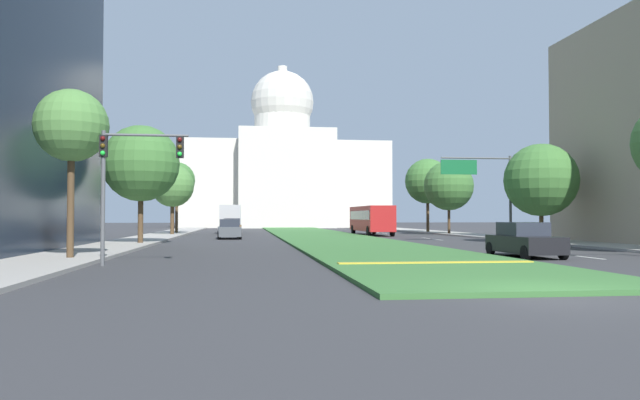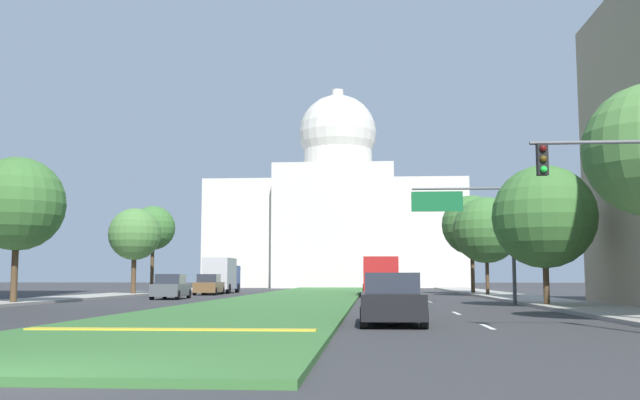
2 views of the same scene
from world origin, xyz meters
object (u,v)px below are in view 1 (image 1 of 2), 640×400
at_px(sedan_lead_stopped, 524,241).
at_px(street_tree_left_mid, 141,164).
at_px(box_truck_delivery, 230,219).
at_px(traffic_light_near_left, 126,167).
at_px(street_tree_left_near, 72,127).
at_px(capitol_building, 283,175).
at_px(sedan_midblock, 229,230).
at_px(street_tree_right_far, 449,186).
at_px(overhead_guide_sign, 484,180).
at_px(street_tree_right_mid, 541,180).
at_px(sedan_distant, 232,227).
at_px(street_tree_left_distant, 177,180).
at_px(street_tree_left_far, 172,186).
at_px(city_bus, 371,218).
at_px(street_tree_right_distant, 428,181).

bearing_deg(sedan_lead_stopped, street_tree_left_mid, 143.44).
bearing_deg(box_truck_delivery, street_tree_left_mid, -100.73).
height_order(traffic_light_near_left, street_tree_left_near, street_tree_left_near).
bearing_deg(capitol_building, sedan_midblock, -97.97).
bearing_deg(street_tree_right_far, overhead_guide_sign, -100.86).
xyz_separation_m(street_tree_right_mid, sedan_distant, (-22.27, 23.01, -3.70)).
bearing_deg(sedan_distant, capitol_building, 80.19).
bearing_deg(street_tree_left_distant, sedan_midblock, -68.39).
relative_size(traffic_light_near_left, street_tree_left_mid, 0.65).
bearing_deg(street_tree_left_distant, street_tree_right_far, -13.05).
bearing_deg(street_tree_left_far, capitol_building, 74.20).
height_order(street_tree_left_near, city_bus, street_tree_left_near).
relative_size(street_tree_left_far, street_tree_right_distant, 0.83).
relative_size(street_tree_right_mid, sedan_distant, 1.51).
xyz_separation_m(street_tree_left_far, box_truck_delivery, (5.61, 7.98, -3.30)).
height_order(overhead_guide_sign, street_tree_right_far, street_tree_right_far).
bearing_deg(street_tree_left_far, sedan_lead_stopped, -60.17).
bearing_deg(street_tree_right_far, street_tree_left_distant, 166.95).
xyz_separation_m(capitol_building, street_tree_left_distant, (-14.50, -45.05, -3.84)).
xyz_separation_m(street_tree_left_far, city_bus, (20.11, -1.03, -3.21)).
bearing_deg(traffic_light_near_left, street_tree_right_far, 54.99).
bearing_deg(sedan_distant, street_tree_right_far, -7.20).
bearing_deg(city_bus, traffic_light_near_left, -115.42).
height_order(capitol_building, street_tree_left_distant, capitol_building).
relative_size(overhead_guide_sign, city_bus, 0.59).
xyz_separation_m(street_tree_right_far, street_tree_left_distant, (-28.56, 6.62, 0.73)).
height_order(street_tree_right_far, street_tree_right_distant, street_tree_right_distant).
distance_m(traffic_light_near_left, street_tree_right_far, 45.02).
distance_m(capitol_building, box_truck_delivery, 44.23).
distance_m(traffic_light_near_left, street_tree_right_distant, 50.44).
relative_size(traffic_light_near_left, sedan_distant, 1.10).
xyz_separation_m(street_tree_left_far, street_tree_right_far, (28.39, -1.07, 0.15)).
xyz_separation_m(traffic_light_near_left, street_tree_right_far, (25.82, 36.86, 1.33)).
relative_size(capitol_building, city_bus, 3.34).
distance_m(street_tree_right_far, sedan_lead_stopped, 35.26).
height_order(capitol_building, sedan_midblock, capitol_building).
bearing_deg(street_tree_left_far, street_tree_right_distant, 11.01).
relative_size(capitol_building, overhead_guide_sign, 5.64).
xyz_separation_m(capitol_building, overhead_guide_sign, (10.72, -69.10, -5.05)).
bearing_deg(street_tree_left_mid, street_tree_right_far, 34.40).
bearing_deg(street_tree_right_distant, street_tree_left_near, -125.09).
bearing_deg(street_tree_left_distant, city_bus, -17.97).
xyz_separation_m(street_tree_left_near, street_tree_right_mid, (28.40, 13.75, -1.25)).
xyz_separation_m(sedan_midblock, city_bus, (14.23, 8.70, 0.98)).
bearing_deg(street_tree_right_mid, sedan_midblock, 152.68).
bearing_deg(overhead_guide_sign, street_tree_right_distant, 82.59).
bearing_deg(overhead_guide_sign, sedan_distant, 133.41).
distance_m(capitol_building, sedan_midblock, 61.57).
bearing_deg(capitol_building, traffic_light_near_left, -97.56).
distance_m(street_tree_left_near, city_bus, 39.79).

